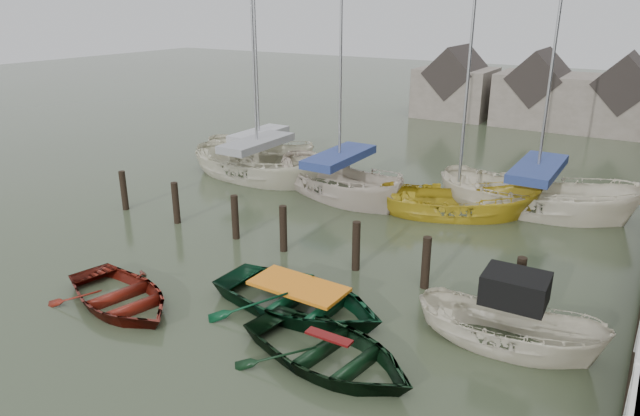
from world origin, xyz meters
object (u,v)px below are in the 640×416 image
Objects in this scene: rowboat_red at (121,305)px; motorboat at (507,341)px; rowboat_green at (299,311)px; sailboat_e at (260,162)px; sailboat_b at (339,193)px; sailboat_d at (533,209)px; rowboat_dkgreen at (329,363)px; sailboat_c at (456,214)px; sailboat_a at (258,177)px.

motorboat reaches higher than rowboat_red.
rowboat_green is 13.40m from sailboat_e.
sailboat_d is at bearing -52.00° from sailboat_b.
sailboat_e is at bearing 54.45° from motorboat.
rowboat_green is 0.38× the size of sailboat_b.
rowboat_red is at bearing -158.73° from sailboat_e.
rowboat_dkgreen is 0.32× the size of sailboat_d.
rowboat_red is 10.06m from sailboat_b.
sailboat_c is 0.88× the size of sailboat_d.
sailboat_e is at bearing 36.46° from rowboat_red.
sailboat_a is 0.98× the size of sailboat_d.
sailboat_b is 0.92× the size of sailboat_d.
sailboat_d is at bearing 7.07° from motorboat.
sailboat_c is 10.00m from sailboat_e.
sailboat_d is (6.68, 1.99, 0.00)m from sailboat_b.
rowboat_dkgreen is 11.53m from sailboat_d.
sailboat_c is at bearing -101.47° from sailboat_e.
sailboat_a is at bearing -145.77° from sailboat_e.
rowboat_red is at bearing 131.57° from sailboat_c.
sailboat_a is 8.44m from sailboat_c.
sailboat_e is at bearing 90.24° from sailboat_b.
sailboat_a is (-11.99, 6.99, -0.05)m from motorboat.
sailboat_d is (2.17, 1.72, 0.04)m from sailboat_c.
sailboat_b is 1.08× the size of sailboat_e.
rowboat_dkgreen is 0.98× the size of motorboat.
sailboat_a is at bearing 98.71° from sailboat_d.
sailboat_c is (4.51, 0.27, -0.04)m from sailboat_b.
motorboat is at bearing -176.98° from sailboat_c.
rowboat_green is 0.40× the size of sailboat_c.
rowboat_green is 2.18m from rowboat_dkgreen.
rowboat_red is 0.30× the size of sailboat_a.
rowboat_red is at bearing 148.36° from sailboat_d.
sailboat_d is (-1.38, 8.89, -0.05)m from motorboat.
sailboat_c is at bearing 126.91° from sailboat_d.
sailboat_a reaches higher than sailboat_c.
sailboat_c reaches higher than rowboat_dkgreen.
sailboat_d is at bearing -16.15° from rowboat_red.
sailboat_a is 10.78m from sailboat_d.
sailboat_a reaches higher than rowboat_green.
sailboat_c reaches higher than motorboat.
sailboat_b is at bearing 25.04° from rowboat_green.
rowboat_green is at bearing -140.02° from sailboat_e.
sailboat_b is (0.33, 10.05, 0.06)m from rowboat_red.
motorboat is 0.35× the size of sailboat_b.
sailboat_d is at bearing 1.43° from rowboat_dkgreen.
sailboat_e is (-5.00, 12.12, 0.07)m from rowboat_red.
sailboat_a is (-3.60, 10.15, 0.06)m from rowboat_red.
rowboat_dkgreen reaches higher than rowboat_red.
sailboat_c is 2.77m from sailboat_d.
sailboat_c is (-3.55, 7.17, -0.09)m from motorboat.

